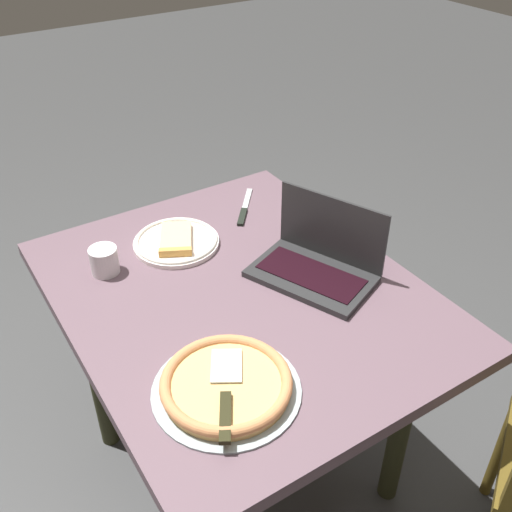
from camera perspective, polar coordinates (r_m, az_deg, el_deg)
The scene contains 7 objects.
ground_plane at distance 2.19m, azimuth -1.24°, elevation -19.29°, with size 12.00×12.00×0.00m, color #3A3B3B.
dining_table at distance 1.69m, azimuth -1.52°, elevation -6.11°, with size 1.12×0.91×0.77m.
laptop at distance 1.67m, azimuth 5.95°, elevation -0.40°, with size 0.39×0.32×0.21m.
pizza_plate at distance 1.81m, azimuth -7.66°, elevation 1.41°, with size 0.26×0.26×0.04m.
pizza_tray at distance 1.35m, azimuth -2.87°, elevation -12.23°, with size 0.34×0.34×0.04m.
table_knife at distance 1.97m, azimuth -1.15°, elevation 4.42°, with size 0.20×0.17×0.01m.
drink_cup at distance 1.72m, azimuth -14.36°, elevation -0.40°, with size 0.08×0.08×0.08m.
Camera 1 is at (1.09, -0.64, 1.79)m, focal length 41.71 mm.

